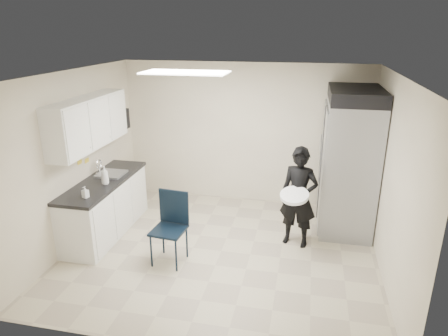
% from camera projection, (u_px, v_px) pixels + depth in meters
% --- Properties ---
extents(floor, '(4.50, 4.50, 0.00)m').
position_uv_depth(floor, '(221.00, 251.00, 5.98)').
color(floor, '#B6AB8F').
rests_on(floor, ground).
extents(ceiling, '(4.50, 4.50, 0.00)m').
position_uv_depth(ceiling, '(221.00, 74.00, 5.12)').
color(ceiling, silver).
rests_on(ceiling, back_wall).
extents(back_wall, '(4.50, 0.00, 4.50)m').
position_uv_depth(back_wall, '(244.00, 134.00, 7.39)').
color(back_wall, beige).
rests_on(back_wall, floor).
extents(left_wall, '(0.00, 4.00, 4.00)m').
position_uv_depth(left_wall, '(75.00, 159.00, 5.99)').
color(left_wall, beige).
rests_on(left_wall, floor).
extents(right_wall, '(0.00, 4.00, 4.00)m').
position_uv_depth(right_wall, '(392.00, 182.00, 5.11)').
color(right_wall, beige).
rests_on(right_wall, floor).
extents(ceiling_panel, '(1.20, 0.60, 0.02)m').
position_uv_depth(ceiling_panel, '(185.00, 72.00, 5.61)').
color(ceiling_panel, white).
rests_on(ceiling_panel, ceiling).
extents(lower_counter, '(0.60, 1.90, 0.86)m').
position_uv_depth(lower_counter, '(106.00, 208.00, 6.41)').
color(lower_counter, silver).
rests_on(lower_counter, floor).
extents(countertop, '(0.64, 1.95, 0.05)m').
position_uv_depth(countertop, '(103.00, 181.00, 6.26)').
color(countertop, black).
rests_on(countertop, lower_counter).
extents(sink, '(0.42, 0.40, 0.14)m').
position_uv_depth(sink, '(111.00, 177.00, 6.49)').
color(sink, gray).
rests_on(sink, countertop).
extents(faucet, '(0.02, 0.02, 0.24)m').
position_uv_depth(faucet, '(99.00, 167.00, 6.48)').
color(faucet, silver).
rests_on(faucet, countertop).
extents(upper_cabinets, '(0.35, 1.80, 0.75)m').
position_uv_depth(upper_cabinets, '(89.00, 122.00, 5.97)').
color(upper_cabinets, silver).
rests_on(upper_cabinets, left_wall).
extents(towel_dispenser, '(0.22, 0.30, 0.35)m').
position_uv_depth(towel_dispenser, '(120.00, 119.00, 7.11)').
color(towel_dispenser, black).
rests_on(towel_dispenser, left_wall).
extents(notice_sticker_left, '(0.00, 0.12, 0.07)m').
position_uv_depth(notice_sticker_left, '(80.00, 162.00, 6.11)').
color(notice_sticker_left, yellow).
rests_on(notice_sticker_left, left_wall).
extents(notice_sticker_right, '(0.00, 0.12, 0.07)m').
position_uv_depth(notice_sticker_right, '(87.00, 160.00, 6.31)').
color(notice_sticker_right, yellow).
rests_on(notice_sticker_right, left_wall).
extents(commercial_fridge, '(0.80, 1.35, 2.10)m').
position_uv_depth(commercial_fridge, '(348.00, 166.00, 6.45)').
color(commercial_fridge, gray).
rests_on(commercial_fridge, floor).
extents(fridge_compressor, '(0.80, 1.35, 0.20)m').
position_uv_depth(fridge_compressor, '(356.00, 95.00, 6.07)').
color(fridge_compressor, black).
rests_on(fridge_compressor, commercial_fridge).
extents(folding_chair, '(0.48, 0.48, 0.99)m').
position_uv_depth(folding_chair, '(169.00, 231.00, 5.55)').
color(folding_chair, black).
rests_on(folding_chair, floor).
extents(man_tuxedo, '(0.64, 0.50, 1.55)m').
position_uv_depth(man_tuxedo, '(299.00, 197.00, 5.95)').
color(man_tuxedo, black).
rests_on(man_tuxedo, floor).
extents(bucket_lid, '(0.49, 0.49, 0.05)m').
position_uv_depth(bucket_lid, '(294.00, 195.00, 5.69)').
color(bucket_lid, white).
rests_on(bucket_lid, man_tuxedo).
extents(soap_bottle_a, '(0.16, 0.16, 0.29)m').
position_uv_depth(soap_bottle_a, '(105.00, 175.00, 6.04)').
color(soap_bottle_a, white).
rests_on(soap_bottle_a, countertop).
extents(soap_bottle_b, '(0.09, 0.09, 0.17)m').
position_uv_depth(soap_bottle_b, '(85.00, 192.00, 5.58)').
color(soap_bottle_b, '#A1A3AC').
rests_on(soap_bottle_b, countertop).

